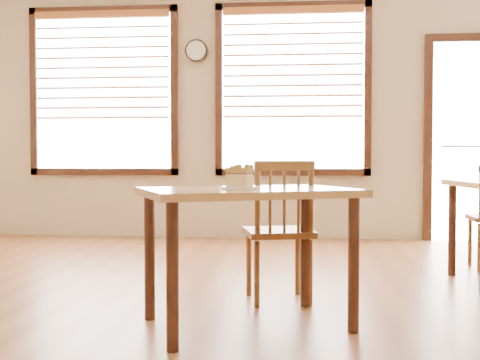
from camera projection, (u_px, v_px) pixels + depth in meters
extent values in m
plane|color=brown|center=(226.00, 345.00, 2.94)|extent=(8.00, 8.00, 0.00)
plane|color=#C5B890|center=(266.00, 107.00, 6.87)|extent=(7.00, 0.00, 7.00)
cube|color=white|center=(104.00, 91.00, 7.02)|extent=(1.60, 0.02, 1.80)
cube|color=black|center=(103.00, 10.00, 6.97)|extent=(1.76, 0.06, 0.08)
cube|color=black|center=(104.00, 172.00, 7.04)|extent=(1.76, 0.06, 0.08)
cube|color=black|center=(34.00, 92.00, 7.08)|extent=(0.08, 0.06, 1.96)
cube|color=black|center=(174.00, 90.00, 6.93)|extent=(0.08, 0.06, 1.96)
cube|color=#975423|center=(102.00, 15.00, 6.95)|extent=(1.58, 0.08, 0.08)
cube|color=#975423|center=(102.00, 17.00, 6.95)|extent=(1.56, 0.05, 0.03)
cube|color=#975423|center=(102.00, 27.00, 6.95)|extent=(1.56, 0.05, 0.03)
cube|color=#975423|center=(102.00, 37.00, 6.95)|extent=(1.56, 0.05, 0.03)
cube|color=#975423|center=(102.00, 47.00, 6.96)|extent=(1.56, 0.05, 0.03)
cube|color=#975423|center=(102.00, 57.00, 6.96)|extent=(1.56, 0.05, 0.03)
cube|color=#975423|center=(102.00, 67.00, 6.97)|extent=(1.56, 0.05, 0.03)
cube|color=#975423|center=(102.00, 77.00, 6.97)|extent=(1.56, 0.05, 0.03)
cube|color=#975423|center=(103.00, 87.00, 6.97)|extent=(1.56, 0.05, 0.03)
cube|color=#975423|center=(103.00, 97.00, 6.98)|extent=(1.56, 0.05, 0.03)
cube|color=#975423|center=(103.00, 107.00, 6.98)|extent=(1.56, 0.05, 0.03)
cube|color=#975423|center=(103.00, 117.00, 6.99)|extent=(1.56, 0.05, 0.03)
cube|color=white|center=(293.00, 89.00, 6.82)|extent=(1.60, 0.02, 1.80)
cube|color=black|center=(293.00, 6.00, 6.77)|extent=(1.76, 0.06, 0.08)
cube|color=black|center=(292.00, 172.00, 6.84)|extent=(1.76, 0.06, 0.08)
cube|color=black|center=(219.00, 90.00, 6.88)|extent=(0.08, 0.06, 1.96)
cube|color=black|center=(368.00, 88.00, 6.73)|extent=(0.08, 0.06, 1.96)
cube|color=#975423|center=(293.00, 10.00, 6.74)|extent=(1.58, 0.08, 0.08)
cube|color=#975423|center=(293.00, 13.00, 6.74)|extent=(1.56, 0.05, 0.03)
cube|color=#975423|center=(293.00, 23.00, 6.75)|extent=(1.56, 0.05, 0.03)
cube|color=#975423|center=(293.00, 34.00, 6.75)|extent=(1.56, 0.05, 0.03)
cube|color=#975423|center=(293.00, 44.00, 6.76)|extent=(1.56, 0.05, 0.03)
cube|color=#975423|center=(293.00, 54.00, 6.76)|extent=(1.56, 0.05, 0.03)
cube|color=#975423|center=(293.00, 65.00, 6.76)|extent=(1.56, 0.05, 0.03)
cube|color=#975423|center=(293.00, 75.00, 6.77)|extent=(1.56, 0.05, 0.03)
cube|color=#975423|center=(293.00, 85.00, 6.77)|extent=(1.56, 0.05, 0.03)
cube|color=#975423|center=(293.00, 96.00, 6.78)|extent=(1.56, 0.05, 0.03)
cube|color=#975423|center=(292.00, 106.00, 6.78)|extent=(1.56, 0.05, 0.03)
cube|color=#975423|center=(292.00, 116.00, 6.78)|extent=(1.56, 0.05, 0.03)
cube|color=white|center=(473.00, 142.00, 6.65)|extent=(0.90, 0.02, 2.20)
cube|color=black|center=(428.00, 142.00, 6.69)|extent=(0.09, 0.06, 2.20)
cube|color=black|center=(475.00, 37.00, 6.60)|extent=(1.08, 0.06, 0.09)
cylinder|color=#B2B2B7|center=(474.00, 146.00, 6.63)|extent=(0.72, 0.03, 0.03)
cylinder|color=black|center=(196.00, 51.00, 6.88)|extent=(0.26, 0.04, 0.26)
cylinder|color=white|center=(196.00, 50.00, 6.85)|extent=(0.22, 0.01, 0.22)
cube|color=#AB7642|center=(248.00, 192.00, 3.25)|extent=(1.31, 1.12, 0.04)
cylinder|color=black|center=(172.00, 277.00, 2.83)|extent=(0.06, 0.06, 0.71)
cylinder|color=black|center=(354.00, 265.00, 3.14)|extent=(0.06, 0.06, 0.71)
cylinder|color=black|center=(150.00, 257.00, 3.39)|extent=(0.06, 0.06, 0.71)
cylinder|color=black|center=(305.00, 249.00, 3.70)|extent=(0.06, 0.06, 0.71)
cube|color=brown|center=(278.00, 232.00, 3.84)|extent=(0.49, 0.49, 0.04)
cylinder|color=brown|center=(298.00, 264.00, 4.04)|extent=(0.04, 0.04, 0.42)
cylinder|color=brown|center=(249.00, 266.00, 3.99)|extent=(0.04, 0.04, 0.42)
cylinder|color=brown|center=(310.00, 274.00, 3.71)|extent=(0.04, 0.04, 0.42)
cylinder|color=brown|center=(257.00, 275.00, 3.66)|extent=(0.04, 0.04, 0.42)
cylinder|color=brown|center=(311.00, 199.00, 3.67)|extent=(0.04, 0.04, 0.45)
cylinder|color=brown|center=(257.00, 200.00, 3.63)|extent=(0.04, 0.04, 0.45)
cube|color=brown|center=(284.00, 166.00, 3.64)|extent=(0.37, 0.12, 0.06)
cylinder|color=brown|center=(298.00, 201.00, 3.66)|extent=(0.02, 0.02, 0.39)
cylinder|color=brown|center=(284.00, 201.00, 3.65)|extent=(0.02, 0.02, 0.39)
cylinder|color=brown|center=(270.00, 201.00, 3.64)|extent=(0.02, 0.02, 0.39)
cylinder|color=black|center=(452.00, 230.00, 4.68)|extent=(0.06, 0.06, 0.71)
cylinder|color=brown|center=(470.00, 243.00, 5.13)|extent=(0.03, 0.03, 0.40)
cylinder|color=brown|center=(479.00, 248.00, 4.82)|extent=(0.03, 0.03, 0.40)
cylinder|color=white|center=(239.00, 188.00, 3.13)|extent=(0.20, 0.20, 0.02)
cylinder|color=white|center=(239.00, 189.00, 3.13)|extent=(0.13, 0.13, 0.01)
cube|color=#E8CD83|center=(239.00, 180.00, 3.13)|extent=(0.14, 0.12, 0.06)
cube|color=#3D1127|center=(239.00, 173.00, 3.13)|extent=(0.14, 0.12, 0.01)
cube|color=#B67E39|center=(239.00, 170.00, 3.13)|extent=(0.14, 0.13, 0.03)
sphere|color=#B67E39|center=(232.00, 167.00, 3.11)|extent=(0.03, 0.03, 0.03)
sphere|color=#B67E39|center=(235.00, 166.00, 3.18)|extent=(0.02, 0.02, 0.02)
sphere|color=#B67E39|center=(241.00, 167.00, 3.09)|extent=(0.02, 0.02, 0.02)
sphere|color=#B67E39|center=(240.00, 167.00, 3.10)|extent=(0.02, 0.02, 0.02)
sphere|color=#B67E39|center=(231.00, 167.00, 3.13)|extent=(0.02, 0.02, 0.02)
sphere|color=#B67E39|center=(231.00, 167.00, 3.12)|extent=(0.02, 0.02, 0.02)
sphere|color=#B67E39|center=(231.00, 167.00, 3.11)|extent=(0.02, 0.02, 0.02)
sphere|color=#B67E39|center=(237.00, 167.00, 3.14)|extent=(0.01, 0.01, 0.01)
sphere|color=#B67E39|center=(238.00, 167.00, 3.11)|extent=(0.02, 0.02, 0.02)
sphere|color=#B67E39|center=(250.00, 167.00, 3.14)|extent=(0.02, 0.02, 0.02)
sphere|color=#B67E39|center=(231.00, 167.00, 3.15)|extent=(0.02, 0.02, 0.02)
sphere|color=#B67E39|center=(231.00, 167.00, 3.11)|extent=(0.03, 0.03, 0.03)
sphere|color=#B67E39|center=(240.00, 167.00, 3.16)|extent=(0.02, 0.02, 0.02)
sphere|color=#B67E39|center=(232.00, 167.00, 3.13)|extent=(0.02, 0.02, 0.02)
sphere|color=#B67E39|center=(240.00, 167.00, 3.13)|extent=(0.02, 0.02, 0.02)
sphere|color=#B67E39|center=(240.00, 167.00, 3.13)|extent=(0.02, 0.02, 0.02)
sphere|color=#B67E39|center=(237.00, 167.00, 3.15)|extent=(0.01, 0.01, 0.01)
sphere|color=#B67E39|center=(246.00, 167.00, 3.12)|extent=(0.02, 0.02, 0.02)
sphere|color=#B67E39|center=(228.00, 174.00, 3.14)|extent=(0.02, 0.02, 0.02)
sphere|color=#B67E39|center=(231.00, 173.00, 3.17)|extent=(0.02, 0.02, 0.02)
sphere|color=#B67E39|center=(227.00, 174.00, 3.14)|extent=(0.01, 0.01, 0.01)
sphere|color=#B67E39|center=(228.00, 172.00, 3.15)|extent=(0.01, 0.01, 0.01)
sphere|color=#B67E39|center=(228.00, 178.00, 3.15)|extent=(0.01, 0.01, 0.01)
sphere|color=#B67E39|center=(228.00, 176.00, 3.15)|extent=(0.01, 0.01, 0.01)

